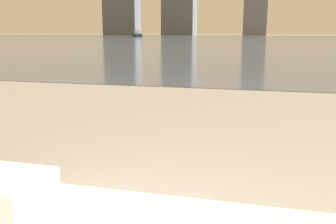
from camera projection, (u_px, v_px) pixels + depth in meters
The scene contains 3 objects.
towel_stack at pixel (3, 197), 1.03m from camera, with size 0.23×0.21×0.12m.
harbor_water at pixel (263, 38), 58.96m from camera, with size 180.00×110.00×0.01m.
harbor_boat_4 at pixel (137, 34), 77.80m from camera, with size 3.12×3.76×1.38m.
Camera 1 is at (0.54, 0.07, 1.05)m, focal length 40.00 mm.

